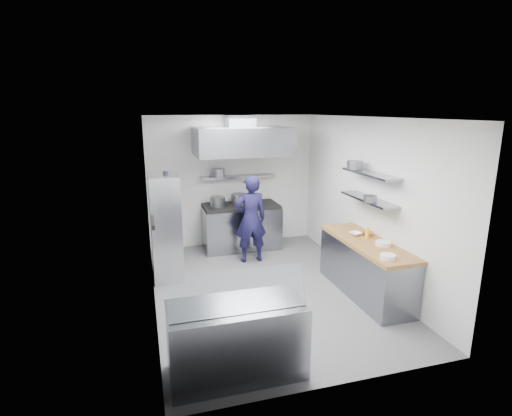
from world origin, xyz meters
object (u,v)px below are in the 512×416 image
object	(u,v)px
chef	(251,219)
wire_rack	(166,226)
gas_range	(241,228)
display_case	(236,340)

from	to	relation	value
chef	wire_rack	xyz separation A→B (m)	(-1.62, -0.27, 0.07)
gas_range	display_case	distance (m)	4.24
wire_rack	display_case	bearing A→B (deg)	-79.55
wire_rack	chef	bearing A→B (deg)	9.59
chef	wire_rack	size ratio (longest dim) A/B	0.93
wire_rack	gas_range	bearing A→B (deg)	33.47
display_case	wire_rack	bearing A→B (deg)	100.45
chef	display_case	distance (m)	3.49
gas_range	wire_rack	bearing A→B (deg)	-146.53
chef	gas_range	bearing A→B (deg)	-90.46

